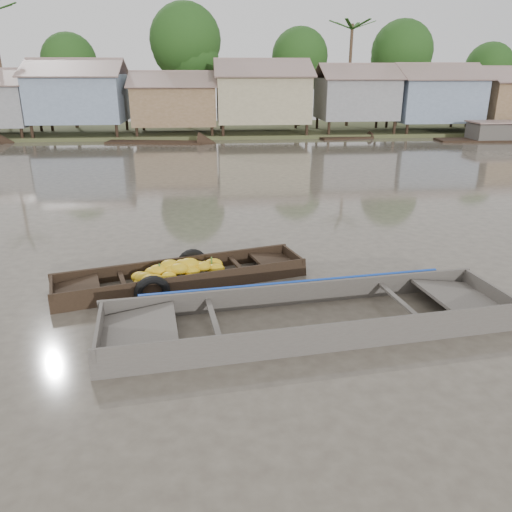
{
  "coord_description": "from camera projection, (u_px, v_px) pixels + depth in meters",
  "views": [
    {
      "loc": [
        -1.38,
        -8.41,
        4.42
      ],
      "look_at": [
        -0.49,
        1.38,
        0.8
      ],
      "focal_mm": 35.0,
      "sensor_mm": 36.0,
      "label": 1
    }
  ],
  "objects": [
    {
      "name": "distant_boats",
      "position": [
        432.0,
        140.0,
        33.05
      ],
      "size": [
        48.45,
        15.87,
        1.38
      ],
      "color": "black",
      "rests_on": "ground"
    },
    {
      "name": "banana_boat",
      "position": [
        179.0,
        277.0,
        11.09
      ],
      "size": [
        5.7,
        2.8,
        0.79
      ],
      "rotation": [
        0.0,
        0.0,
        0.28
      ],
      "color": "black",
      "rests_on": "ground"
    },
    {
      "name": "ground",
      "position": [
        288.0,
        319.0,
        9.5
      ],
      "size": [
        120.0,
        120.0,
        0.0
      ],
      "primitive_type": "plane",
      "color": "#453D35",
      "rests_on": "ground"
    },
    {
      "name": "viewer_boat",
      "position": [
        311.0,
        322.0,
        9.27
      ],
      "size": [
        7.86,
        2.94,
        0.62
      ],
      "rotation": [
        0.0,
        0.0,
        0.12
      ],
      "color": "#45403B",
      "rests_on": "ground"
    },
    {
      "name": "riverbank",
      "position": [
        266.0,
        91.0,
        38.47
      ],
      "size": [
        120.0,
        12.47,
        10.22
      ],
      "color": "#384723",
      "rests_on": "ground"
    }
  ]
}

